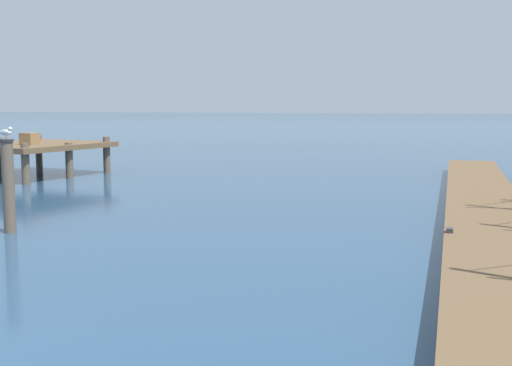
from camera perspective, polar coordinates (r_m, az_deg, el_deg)
floating_dock at (r=17.02m, az=19.36°, el=-1.63°), size 2.75×23.56×0.53m
pier_platform at (r=26.71m, az=-19.02°, el=2.99°), size 5.10×5.59×1.72m
mooring_piling at (r=15.00m, az=-20.89°, el=-0.13°), size 0.30×0.30×2.03m
perched_seagull at (r=14.92m, az=-21.09°, el=4.18°), size 0.38×0.14×0.26m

